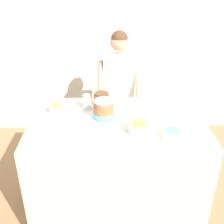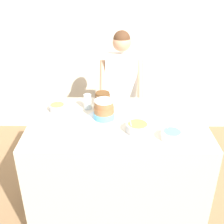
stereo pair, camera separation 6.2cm
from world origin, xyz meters
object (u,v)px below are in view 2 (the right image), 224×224
Objects in this scene: frosting_bowl_olive at (137,127)px; drinking_glass at (88,102)px; frosting_bowl_yellow at (57,107)px; stoneware_jar at (103,99)px; person_baker at (121,87)px; ceramic_plate at (70,128)px; cake at (104,111)px; frosting_bowl_blue at (172,135)px.

frosting_bowl_olive is 1.26× the size of drinking_glass.
stoneware_jar is at bearing 15.43° from frosting_bowl_yellow.
person_baker reaches higher than frosting_bowl_olive.
drinking_glass reaches higher than ceramic_plate.
cake is 0.25m from drinking_glass.
frosting_bowl_olive is at bearing -5.58° from ceramic_plate.
person_baker is 0.96m from ceramic_plate.
frosting_bowl_yellow is 1.11× the size of stoneware_jar.
ceramic_plate is at bearing -121.16° from stoneware_jar.
frosting_bowl_blue reaches higher than cake.
cake is at bearing 147.93° from frosting_bowl_blue.
person_baker is 0.80m from frosting_bowl_yellow.
cake reaches higher than frosting_bowl_yellow.
frosting_bowl_blue is at bearing -37.72° from drinking_glass.
person_baker is at bearing 62.72° from ceramic_plate.
person_baker is 10.85× the size of stoneware_jar.
frosting_bowl_blue reaches higher than ceramic_plate.
frosting_bowl_yellow reaches higher than drinking_glass.
drinking_glass is (-0.32, -0.49, 0.05)m from person_baker.
drinking_glass is (-0.68, 0.53, 0.03)m from frosting_bowl_blue.
stoneware_jar is (-0.55, 0.59, 0.02)m from frosting_bowl_blue.
ceramic_plate is at bearing -108.52° from drinking_glass.
person_baker is at bearing 66.81° from stoneware_jar.
frosting_bowl_yellow is (-0.59, -0.54, 0.02)m from person_baker.
person_baker is at bearing 57.09° from drinking_glass.
drinking_glass is at bearing 142.28° from frosting_bowl_blue.
cake is at bearing 29.89° from ceramic_plate.
drinking_glass is 0.38m from ceramic_plate.
person_baker is 0.47m from stoneware_jar.
frosting_bowl_blue is 1.07m from frosting_bowl_yellow.
frosting_bowl_blue is 0.86m from drinking_glass.
cake is 0.62m from frosting_bowl_blue.
frosting_bowl_yellow is 0.35m from ceramic_plate.
cake reaches higher than frosting_bowl_olive.
stoneware_jar is at bearing -113.19° from person_baker.
person_baker reaches higher than cake.
cake is 0.26m from stoneware_jar.
frosting_bowl_blue reaches higher than drinking_glass.
frosting_bowl_yellow is at bearing 152.66° from frosting_bowl_olive.
ceramic_plate is at bearing -63.64° from frosting_bowl_yellow.
cake is at bearing -103.13° from person_baker.
cake is at bearing -51.57° from drinking_glass.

